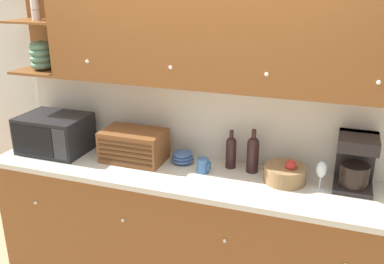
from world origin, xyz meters
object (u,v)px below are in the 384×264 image
object	(u,v)px
wine_glass	(321,171)
bowl_stack_on_counter	(183,157)
fruit_basket	(285,174)
microwave	(55,133)
second_wine_bottle	(231,151)
wine_bottle	(253,153)
bread_box	(134,145)
mug_blue_second	(203,165)
coffee_maker	(356,161)
mug	(107,143)

from	to	relation	value
wine_glass	bowl_stack_on_counter	bearing A→B (deg)	174.27
fruit_basket	microwave	bearing A→B (deg)	-178.20
microwave	bowl_stack_on_counter	xyz separation A→B (m)	(1.04, 0.12, -0.10)
second_wine_bottle	wine_bottle	size ratio (longest dim) A/B	0.90
wine_bottle	bread_box	bearing A→B (deg)	-173.78
wine_bottle	bowl_stack_on_counter	bearing A→B (deg)	-178.08
microwave	bread_box	world-z (taller)	microwave
microwave	wine_bottle	size ratio (longest dim) A/B	1.62
bowl_stack_on_counter	fruit_basket	bearing A→B (deg)	-4.95
bread_box	fruit_basket	bearing A→B (deg)	0.63
microwave	bread_box	size ratio (longest dim) A/B	1.11
bowl_stack_on_counter	mug_blue_second	xyz separation A→B (m)	(0.20, -0.11, 0.01)
microwave	coffee_maker	distance (m)	2.26
wine_bottle	wine_glass	xyz separation A→B (m)	(0.48, -0.12, -0.01)
microwave	coffee_maker	xyz separation A→B (m)	(2.25, 0.14, 0.04)
mug_blue_second	wine_bottle	bearing A→B (deg)	21.58
microwave	mug	world-z (taller)	microwave
wine_glass	coffee_maker	bearing A→B (deg)	29.80
mug	microwave	bearing A→B (deg)	-153.30
fruit_basket	wine_glass	size ratio (longest dim) A/B	1.43
bowl_stack_on_counter	second_wine_bottle	world-z (taller)	second_wine_bottle
mug_blue_second	microwave	bearing A→B (deg)	-179.45
mug	bowl_stack_on_counter	xyz separation A→B (m)	(0.69, -0.06, 0.00)
fruit_basket	wine_glass	bearing A→B (deg)	-8.30
microwave	bowl_stack_on_counter	bearing A→B (deg)	6.78
microwave	second_wine_bottle	size ratio (longest dim) A/B	1.80
second_wine_bottle	mug	bearing A→B (deg)	178.97
wine_bottle	coffee_maker	distance (m)	0.68
mug	wine_bottle	xyz separation A→B (m)	(1.21, -0.04, 0.10)
bowl_stack_on_counter	wine_glass	distance (m)	1.01
mug_blue_second	wine_glass	xyz separation A→B (m)	(0.81, 0.01, 0.08)
coffee_maker	second_wine_bottle	bearing A→B (deg)	178.62
wine_bottle	fruit_basket	world-z (taller)	wine_bottle
wine_glass	coffee_maker	xyz separation A→B (m)	(0.20, 0.12, 0.05)
bowl_stack_on_counter	mug_blue_second	distance (m)	0.23
microwave	mug_blue_second	bearing A→B (deg)	0.55
wine_glass	second_wine_bottle	bearing A→B (deg)	167.90
wine_bottle	coffee_maker	world-z (taller)	coffee_maker
bread_box	fruit_basket	xyz separation A→B (m)	(1.14, 0.01, -0.06)
mug_blue_second	wine_bottle	xyz separation A→B (m)	(0.33, 0.13, 0.09)
bread_box	wine_glass	xyz separation A→B (m)	(1.37, -0.02, 0.02)
microwave	bowl_stack_on_counter	size ratio (longest dim) A/B	3.00
fruit_basket	wine_bottle	bearing A→B (deg)	160.93
second_wine_bottle	coffee_maker	xyz separation A→B (m)	(0.85, -0.02, 0.05)
second_wine_bottle	coffee_maker	world-z (taller)	coffee_maker
wine_bottle	second_wine_bottle	bearing A→B (deg)	173.39
wine_bottle	fruit_basket	distance (m)	0.27
microwave	second_wine_bottle	world-z (taller)	microwave
microwave	second_wine_bottle	xyz separation A→B (m)	(1.41, 0.16, -0.02)
second_wine_bottle	wine_glass	size ratio (longest dim) A/B	1.45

